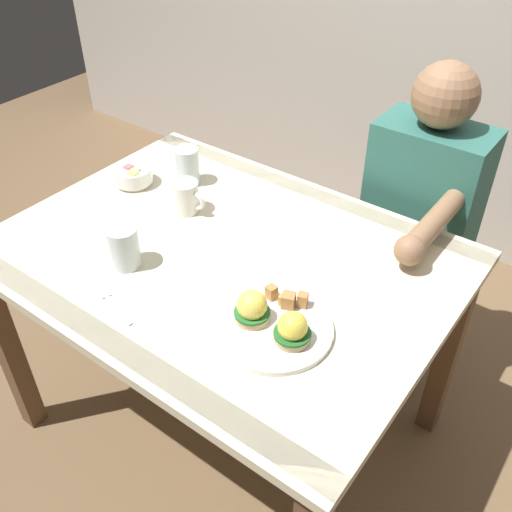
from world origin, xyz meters
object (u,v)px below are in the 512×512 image
Objects in this scene: water_glass_near at (124,249)px; water_glass_far at (188,167)px; fruit_bowl at (133,176)px; diner_person at (418,217)px; coffee_mug at (186,196)px; dining_table at (224,282)px; eggs_benedict_plate at (273,322)px; fork at (113,304)px.

water_glass_far is (-0.15, 0.41, 0.00)m from water_glass_near.
fruit_bowl is 1.03× the size of water_glass_far.
water_glass_far is (0.13, 0.11, 0.02)m from fruit_bowl.
water_glass_near is 0.93m from diner_person.
water_glass_far is at bearing 40.45° from fruit_bowl.
coffee_mug is at bearing -49.78° from water_glass_far.
dining_table is 0.48m from fruit_bowl.
eggs_benedict_plate is 1.75× the size of fork.
eggs_benedict_plate is at bearing 23.85° from fork.
water_glass_far reaches higher than dining_table.
dining_table is 1.05× the size of diner_person.
water_glass_near is at bearing -176.02° from eggs_benedict_plate.
eggs_benedict_plate is 2.25× the size of fruit_bowl.
coffee_mug is at bearing -135.58° from diner_person.
eggs_benedict_plate is at bearing -29.60° from dining_table.
fruit_bowl is at bearing 160.03° from eggs_benedict_plate.
diner_person reaches higher than coffee_mug.
diner_person is (0.62, 0.38, -0.14)m from water_glass_far.
dining_table is 0.28m from coffee_mug.
fork is 1.00m from diner_person.
fruit_bowl is at bearing 133.53° from water_glass_near.
water_glass_far reaches higher than eggs_benedict_plate.
water_glass_near is (-0.17, -0.19, 0.16)m from dining_table.
eggs_benedict_plate is 2.39× the size of water_glass_near.
water_glass_far is at bearing 110.17° from water_glass_near.
water_glass_far is at bearing 113.94° from fork.
diner_person is (0.75, 0.49, -0.12)m from fruit_bowl.
eggs_benedict_plate is 0.39m from fork.
diner_person reaches higher than eggs_benedict_plate.
coffee_mug is 0.28m from water_glass_near.
coffee_mug is 0.99× the size of water_glass_near.
eggs_benedict_plate is (0.28, -0.16, 0.13)m from dining_table.
diner_person reaches higher than fruit_bowl.
fruit_bowl is 1.08× the size of coffee_mug.
eggs_benedict_plate reaches higher than dining_table.
diner_person reaches higher than dining_table.
fruit_bowl is (-0.45, 0.11, 0.14)m from dining_table.
fork is at bearing -72.19° from coffee_mug.
coffee_mug is at bearing 107.81° from fork.
fruit_bowl is 0.56m from fork.
water_glass_near reaches higher than eggs_benedict_plate.
eggs_benedict_plate is 2.31× the size of water_glass_far.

